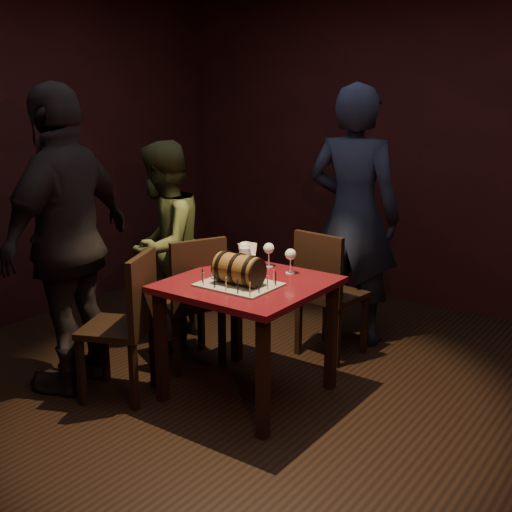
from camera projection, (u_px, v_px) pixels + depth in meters
name	position (u px, v px, depth m)	size (l,w,h in m)	color
room_shell	(255.00, 180.00, 3.54)	(5.04, 5.04, 2.80)	black
pub_table	(248.00, 299.00, 3.93)	(0.90, 0.90, 0.75)	#490C13
cake_board	(239.00, 285.00, 3.82)	(0.45, 0.35, 0.01)	gray
barrel_cake	(239.00, 269.00, 3.80)	(0.34, 0.20, 0.20)	brown
birthday_candles	(239.00, 277.00, 3.81)	(0.40, 0.30, 0.09)	#DCD383
wine_glass_left	(244.00, 248.00, 4.23)	(0.07, 0.07, 0.16)	silver
wine_glass_mid	(269.00, 249.00, 4.20)	(0.07, 0.07, 0.16)	silver
wine_glass_right	(291.00, 256.00, 4.05)	(0.07, 0.07, 0.16)	silver
pint_of_ale	(245.00, 259.00, 4.13)	(0.07, 0.07, 0.15)	silver
menu_card	(247.00, 253.00, 4.32)	(0.10, 0.05, 0.13)	white
chair_back	(326.00, 288.00, 4.53)	(0.44, 0.44, 0.93)	black
chair_left_rear	(193.00, 295.00, 4.37)	(0.53, 0.53, 0.93)	black
chair_left_front	(128.00, 318.00, 3.94)	(0.53, 0.53, 0.93)	black
person_back	(353.00, 216.00, 4.77)	(0.71, 0.46, 1.94)	black
person_left_rear	(163.00, 247.00, 4.69)	(0.75, 0.58, 1.53)	#3E4422
person_left_front	(68.00, 241.00, 4.00)	(1.13, 0.47, 1.94)	black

